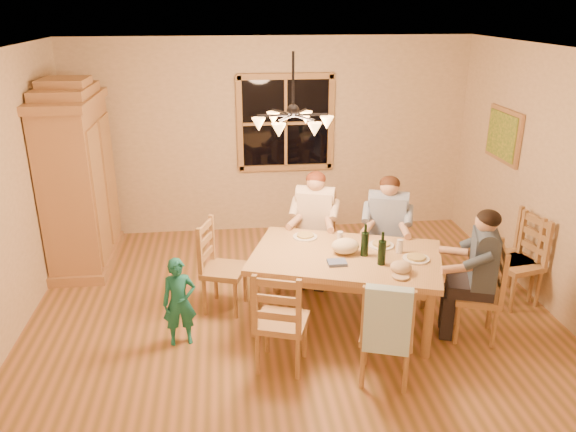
{
  "coord_description": "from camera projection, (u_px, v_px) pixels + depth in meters",
  "views": [
    {
      "loc": [
        -0.63,
        -5.14,
        3.11
      ],
      "look_at": [
        -0.04,
        0.1,
        1.09
      ],
      "focal_mm": 35.0,
      "sensor_mm": 36.0,
      "label": 1
    }
  ],
  "objects": [
    {
      "name": "floor",
      "position": [
        292.0,
        315.0,
        5.95
      ],
      "size": [
        5.5,
        5.5,
        0.0
      ],
      "primitive_type": "plane",
      "color": "brown",
      "rests_on": "ground"
    },
    {
      "name": "ceiling",
      "position": [
        293.0,
        51.0,
        4.98
      ],
      "size": [
        5.5,
        5.0,
        0.02
      ],
      "primitive_type": "cube",
      "color": "white",
      "rests_on": "wall_back"
    },
    {
      "name": "wall_back",
      "position": [
        271.0,
        137.0,
        7.79
      ],
      "size": [
        5.5,
        0.02,
        2.7
      ],
      "primitive_type": "cube",
      "color": "#C7AF8D",
      "rests_on": "floor"
    },
    {
      "name": "wall_right",
      "position": [
        558.0,
        185.0,
        5.76
      ],
      "size": [
        0.02,
        5.0,
        2.7
      ],
      "primitive_type": "cube",
      "color": "#C7AF8D",
      "rests_on": "floor"
    },
    {
      "name": "window",
      "position": [
        286.0,
        123.0,
        7.7
      ],
      "size": [
        1.3,
        0.06,
        1.3
      ],
      "color": "black",
      "rests_on": "wall_back"
    },
    {
      "name": "painting",
      "position": [
        503.0,
        135.0,
        6.78
      ],
      "size": [
        0.06,
        0.78,
        0.64
      ],
      "color": "#A47747",
      "rests_on": "wall_right"
    },
    {
      "name": "chandelier",
      "position": [
        293.0,
        121.0,
        5.21
      ],
      "size": [
        0.77,
        0.68,
        0.71
      ],
      "color": "black",
      "rests_on": "ceiling"
    },
    {
      "name": "armoire",
      "position": [
        79.0,
        183.0,
        6.8
      ],
      "size": [
        0.66,
        1.4,
        2.3
      ],
      "color": "#A47747",
      "rests_on": "floor"
    },
    {
      "name": "dining_table",
      "position": [
        346.0,
        264.0,
        5.61
      ],
      "size": [
        2.11,
        1.66,
        0.76
      ],
      "rotation": [
        0.0,
        0.0,
        -0.33
      ],
      "color": "tan",
      "rests_on": "floor"
    },
    {
      "name": "chair_far_left",
      "position": [
        314.0,
        256.0,
        6.62
      ],
      "size": [
        0.55,
        0.54,
        0.99
      ],
      "rotation": [
        0.0,
        0.0,
        2.82
      ],
      "color": "#A68249",
      "rests_on": "floor"
    },
    {
      "name": "chair_far_right",
      "position": [
        384.0,
        262.0,
        6.46
      ],
      "size": [
        0.55,
        0.54,
        0.99
      ],
      "rotation": [
        0.0,
        0.0,
        2.82
      ],
      "color": "#A68249",
      "rests_on": "floor"
    },
    {
      "name": "chair_near_left",
      "position": [
        282.0,
        336.0,
        5.03
      ],
      "size": [
        0.55,
        0.54,
        0.99
      ],
      "rotation": [
        0.0,
        0.0,
        -0.33
      ],
      "color": "#A68249",
      "rests_on": "floor"
    },
    {
      "name": "chair_near_right",
      "position": [
        386.0,
        349.0,
        4.85
      ],
      "size": [
        0.55,
        0.54,
        0.99
      ],
      "rotation": [
        0.0,
        0.0,
        -0.33
      ],
      "color": "#A68249",
      "rests_on": "floor"
    },
    {
      "name": "chair_end_left",
      "position": [
        225.0,
        283.0,
        5.99
      ],
      "size": [
        0.54,
        0.55,
        0.99
      ],
      "rotation": [
        0.0,
        0.0,
        -1.9
      ],
      "color": "#A68249",
      "rests_on": "floor"
    },
    {
      "name": "chair_end_right",
      "position": [
        475.0,
        309.0,
        5.48
      ],
      "size": [
        0.54,
        0.55,
        0.99
      ],
      "rotation": [
        0.0,
        0.0,
        1.25
      ],
      "color": "#A68249",
      "rests_on": "floor"
    },
    {
      "name": "adult_woman",
      "position": [
        315.0,
        213.0,
        6.43
      ],
      "size": [
        0.49,
        0.52,
        0.87
      ],
      "rotation": [
        0.0,
        0.0,
        2.82
      ],
      "color": "beige",
      "rests_on": "floor"
    },
    {
      "name": "adult_plaid_man",
      "position": [
        387.0,
        219.0,
        6.27
      ],
      "size": [
        0.49,
        0.52,
        0.87
      ],
      "rotation": [
        0.0,
        0.0,
        2.82
      ],
      "color": "#315189",
      "rests_on": "floor"
    },
    {
      "name": "adult_slate_man",
      "position": [
        482.0,
        259.0,
        5.29
      ],
      "size": [
        0.52,
        0.49,
        0.87
      ],
      "rotation": [
        0.0,
        0.0,
        1.25
      ],
      "color": "#3A495D",
      "rests_on": "floor"
    },
    {
      "name": "towel",
      "position": [
        387.0,
        320.0,
        4.54
      ],
      "size": [
        0.39,
        0.22,
        0.58
      ],
      "primitive_type": "cube",
      "rotation": [
        0.0,
        0.0,
        -0.33
      ],
      "color": "#B1DFEF",
      "rests_on": "chair_near_right"
    },
    {
      "name": "wine_bottle_a",
      "position": [
        365.0,
        240.0,
        5.5
      ],
      "size": [
        0.08,
        0.08,
        0.33
      ],
      "primitive_type": "cylinder",
      "color": "black",
      "rests_on": "dining_table"
    },
    {
      "name": "wine_bottle_b",
      "position": [
        382.0,
        248.0,
        5.31
      ],
      "size": [
        0.08,
        0.08,
        0.33
      ],
      "primitive_type": "cylinder",
      "color": "black",
      "rests_on": "dining_table"
    },
    {
      "name": "plate_woman",
      "position": [
        305.0,
        237.0,
        5.97
      ],
      "size": [
        0.26,
        0.26,
        0.02
      ],
      "primitive_type": "cylinder",
      "color": "white",
      "rests_on": "dining_table"
    },
    {
      "name": "plate_plaid",
      "position": [
        381.0,
        245.0,
        5.76
      ],
      "size": [
        0.26,
        0.26,
        0.02
      ],
      "primitive_type": "cylinder",
      "color": "white",
      "rests_on": "dining_table"
    },
    {
      "name": "plate_slate",
      "position": [
        416.0,
        259.0,
        5.46
      ],
      "size": [
        0.26,
        0.26,
        0.02
      ],
      "primitive_type": "cylinder",
      "color": "white",
      "rests_on": "dining_table"
    },
    {
      "name": "wine_glass_a",
      "position": [
        340.0,
        238.0,
        5.79
      ],
      "size": [
        0.06,
        0.06,
        0.14
      ],
      "primitive_type": "cylinder",
      "color": "silver",
      "rests_on": "dining_table"
    },
    {
      "name": "wine_glass_b",
      "position": [
        400.0,
        246.0,
        5.59
      ],
      "size": [
        0.06,
        0.06,
        0.14
      ],
      "primitive_type": "cylinder",
      "color": "silver",
      "rests_on": "dining_table"
    },
    {
      "name": "cap",
      "position": [
        401.0,
        267.0,
        5.19
      ],
      "size": [
        0.2,
        0.2,
        0.11
      ],
      "primitive_type": "ellipsoid",
      "color": "tan",
      "rests_on": "dining_table"
    },
    {
      "name": "napkin",
      "position": [
        337.0,
        263.0,
        5.37
      ],
      "size": [
        0.22,
        0.19,
        0.03
      ],
      "primitive_type": "cube",
      "rotation": [
        0.0,
        0.0,
        -0.33
      ],
      "color": "#516395",
      "rests_on": "dining_table"
    },
    {
      "name": "cloth_bundle",
      "position": [
        345.0,
        246.0,
        5.58
      ],
      "size": [
        0.28,
        0.22,
        0.15
      ],
      "primitive_type": "ellipsoid",
      "color": "beige",
      "rests_on": "dining_table"
    },
    {
      "name": "child",
      "position": [
        179.0,
        302.0,
        5.33
      ],
      "size": [
        0.35,
        0.25,
        0.89
      ],
      "primitive_type": "imported",
      "rotation": [
        0.0,
        0.0,
        0.13
      ],
      "color": "#19746D",
      "rests_on": "floor"
    },
    {
      "name": "chair_spare_front",
      "position": [
        515.0,
        277.0,
        6.12
      ],
      "size": [
        0.51,
        0.53,
        0.99
      ],
      "rotation": [
        0.0,
        0.0,
        1.81
      ],
      "color": "#A68249",
      "rests_on": "floor"
    },
    {
      "name": "chair_spare_back",
      "position": [
        509.0,
        271.0,
        6.24
      ],
      "size": [
        0.47,
        0.49,
        0.99
      ],
      "rotation": [
        0.0,
        0.0,
        1.7
      ],
      "color": "#A68249",
      "rests_on": "floor"
    }
  ]
}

